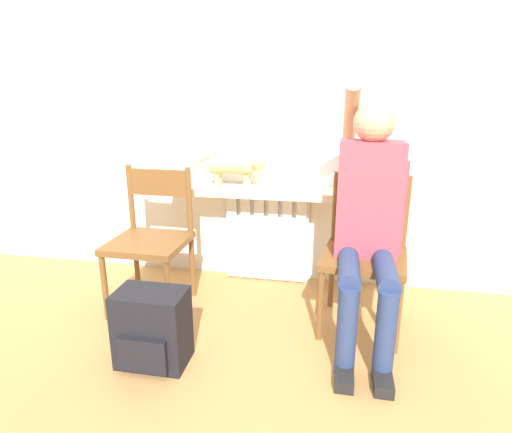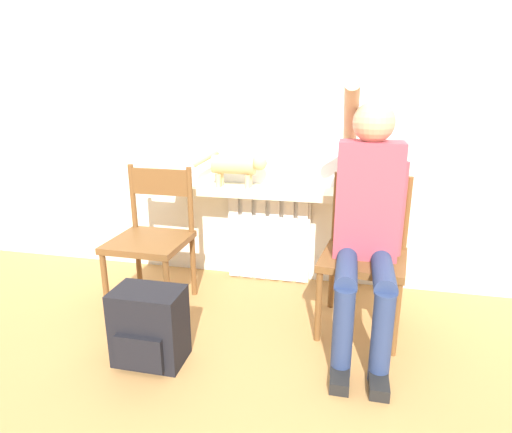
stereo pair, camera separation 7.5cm
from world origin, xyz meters
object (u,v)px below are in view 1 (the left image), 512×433
at_px(chair_left, 151,237).
at_px(backpack, 152,329).
at_px(person, 369,213).
at_px(cat, 236,165).
at_px(chair_right, 365,251).

bearing_deg(chair_left, backpack, -66.13).
relative_size(person, cat, 2.69).
distance_m(chair_left, person, 1.34).
bearing_deg(person, cat, 147.58).
relative_size(person, backpack, 3.56).
bearing_deg(chair_left, cat, 44.11).
height_order(chair_left, backpack, chair_left).
relative_size(chair_left, person, 0.63).
xyz_separation_m(chair_left, chair_right, (1.31, -0.00, 0.00)).
bearing_deg(person, backpack, -155.59).
relative_size(cat, backpack, 1.32).
distance_m(person, backpack, 1.27).
bearing_deg(chair_left, person, -4.19).
height_order(person, backpack, person).
height_order(chair_right, person, person).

